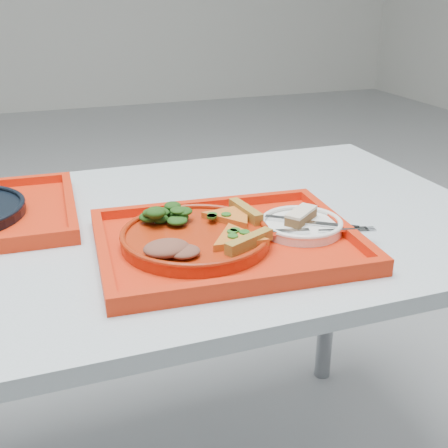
{
  "coord_description": "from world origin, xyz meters",
  "views": [
    {
      "loc": [
        -0.08,
        -0.99,
        1.18
      ],
      "look_at": [
        0.23,
        -0.11,
        0.78
      ],
      "focal_mm": 45.0,
      "sensor_mm": 36.0,
      "label": 1
    }
  ],
  "objects": [
    {
      "name": "table",
      "position": [
        0.0,
        0.0,
        0.68
      ],
      "size": [
        1.6,
        0.8,
        0.75
      ],
      "color": "#A1ACB5",
      "rests_on": "ground"
    },
    {
      "name": "tray_main",
      "position": [
        0.22,
        -0.14,
        0.76
      ],
      "size": [
        0.47,
        0.38,
        0.01
      ],
      "primitive_type": "cube",
      "rotation": [
        0.0,
        0.0,
        -0.07
      ],
      "color": "red",
      "rests_on": "table"
    },
    {
      "name": "dinner_plate",
      "position": [
        0.17,
        -0.13,
        0.77
      ],
      "size": [
        0.26,
        0.26,
        0.02
      ],
      "primitive_type": "cylinder",
      "color": "#A0250A",
      "rests_on": "tray_main"
    },
    {
      "name": "side_plate",
      "position": [
        0.37,
        -0.14,
        0.77
      ],
      "size": [
        0.15,
        0.15,
        0.01
      ],
      "primitive_type": "cylinder",
      "color": "white",
      "rests_on": "tray_main"
    },
    {
      "name": "pizza_slice_a",
      "position": [
        0.22,
        -0.19,
        0.79
      ],
      "size": [
        0.13,
        0.14,
        0.02
      ],
      "primitive_type": null,
      "rotation": [
        0.0,
        0.0,
        2.01
      ],
      "color": "orange",
      "rests_on": "dinner_plate"
    },
    {
      "name": "pizza_slice_b",
      "position": [
        0.25,
        -0.09,
        0.79
      ],
      "size": [
        0.13,
        0.11,
        0.02
      ],
      "primitive_type": null,
      "rotation": [
        0.0,
        0.0,
        3.28
      ],
      "color": "orange",
      "rests_on": "dinner_plate"
    },
    {
      "name": "salad_heap",
      "position": [
        0.13,
        -0.07,
        0.8
      ],
      "size": [
        0.09,
        0.08,
        0.04
      ],
      "primitive_type": "ellipsoid",
      "color": "black",
      "rests_on": "dinner_plate"
    },
    {
      "name": "meat_portion",
      "position": [
        0.1,
        -0.19,
        0.79
      ],
      "size": [
        0.08,
        0.06,
        0.02
      ],
      "primitive_type": "ellipsoid",
      "color": "brown",
      "rests_on": "dinner_plate"
    },
    {
      "name": "dessert_bar",
      "position": [
        0.37,
        -0.13,
        0.79
      ],
      "size": [
        0.08,
        0.07,
        0.02
      ],
      "rotation": [
        0.0,
        0.0,
        0.66
      ],
      "color": "#4D2B19",
      "rests_on": "side_plate"
    },
    {
      "name": "knife",
      "position": [
        0.38,
        -0.15,
        0.78
      ],
      "size": [
        0.16,
        0.12,
        0.01
      ],
      "primitive_type": "cube",
      "rotation": [
        0.0,
        0.0,
        -0.61
      ],
      "color": "silver",
      "rests_on": "side_plate"
    },
    {
      "name": "fork",
      "position": [
        0.37,
        -0.19,
        0.78
      ],
      "size": [
        0.19,
        0.06,
        0.01
      ],
      "primitive_type": "cube",
      "rotation": [
        0.0,
        0.0,
        -0.23
      ],
      "color": "silver",
      "rests_on": "side_plate"
    }
  ]
}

